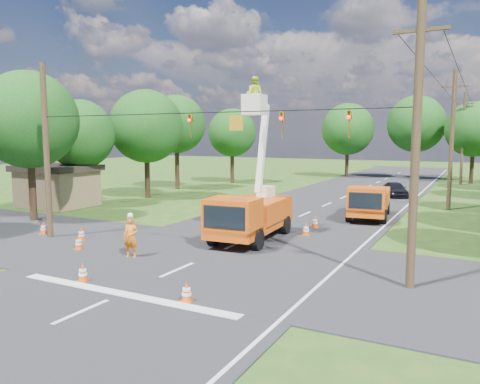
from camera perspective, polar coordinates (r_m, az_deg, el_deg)
The scene contains 32 objects.
ground at distance 36.82m, azimuth 10.52°, elevation -1.59°, with size 140.00×140.00×0.00m, color #204815.
road_main at distance 36.82m, azimuth 10.52°, elevation -1.59°, with size 12.00×100.00×0.06m, color black.
road_cross at distance 20.60m, azimuth -4.43°, elevation -8.17°, with size 56.00×10.00×0.07m, color black.
stop_bar at distance 16.61m, azimuth -14.16°, elevation -12.09°, with size 9.00×0.45×0.02m, color silver.
edge_line at distance 35.62m, azimuth 19.17°, elevation -2.14°, with size 0.12×90.00×0.02m, color silver.
bucket_truck at distance 23.84m, azimuth 1.27°, elevation -1.78°, with size 2.95×6.68×8.32m.
second_truck at distance 31.19m, azimuth 15.44°, elevation -1.07°, with size 3.00×6.23×2.24m.
ground_worker at distance 21.15m, azimuth -13.18°, elevation -5.36°, with size 0.67×0.44×1.85m, color orange.
distant_car at distance 43.32m, azimuth 18.39°, elevation 0.33°, with size 1.58×3.93×1.34m, color black.
traffic_cone_0 at distance 18.31m, azimuth -18.62°, elevation -9.28°, with size 0.38×0.38×0.71m.
traffic_cone_1 at distance 15.44m, azimuth -6.54°, elevation -11.99°, with size 0.38×0.38×0.71m.
traffic_cone_2 at distance 25.39m, azimuth 8.07°, elevation -4.51°, with size 0.38×0.38×0.71m.
traffic_cone_3 at distance 27.66m, azimuth 9.12°, elevation -3.59°, with size 0.38×0.38×0.71m.
traffic_cone_4 at distance 23.36m, azimuth -19.08°, elevation -5.82°, with size 0.38×0.38×0.71m.
traffic_cone_5 at distance 25.25m, azimuth -18.78°, elevation -4.88°, with size 0.38×0.38×0.71m.
traffic_cone_6 at distance 27.64m, azimuth -22.84°, elevation -4.06°, with size 0.38×0.38×0.71m.
traffic_cone_7 at distance 32.17m, azimuth 16.48°, elevation -2.32°, with size 0.38×0.38×0.71m.
traffic_cone_8 at distance 26.40m, azimuth -0.80°, elevation -4.01°, with size 0.38×0.38×0.71m.
pole_right_near at distance 17.00m, azimuth 20.66°, elevation 5.65°, with size 1.80×0.30×10.00m.
pole_right_mid at distance 36.93m, azimuth 24.41°, elevation 5.90°, with size 1.80×0.30×10.00m.
pole_right_far at distance 56.91m, azimuth 25.54°, elevation 5.96°, with size 1.80×0.30×10.00m.
pole_left at distance 26.21m, azimuth -22.52°, elevation 4.51°, with size 0.30×0.30×9.00m.
signal_span at distance 18.81m, azimuth 1.22°, elevation 8.51°, with size 18.00×0.29×1.07m.
shed at distance 38.04m, azimuth -21.38°, elevation 0.78°, with size 5.50×4.50×3.15m.
tree_left_b at distance 31.98m, azimuth -24.36°, elevation 8.00°, with size 6.00×6.00×9.32m.
tree_left_c at distance 37.42m, azimuth -18.95°, elevation 6.65°, with size 5.20×5.20×8.06m.
tree_left_d at distance 40.85m, azimuth -11.37°, elevation 7.83°, with size 6.20×6.20×9.24m.
tree_left_e at distance 47.54m, azimuth -7.75°, elevation 8.19°, with size 5.80×5.80×9.41m.
tree_left_f at distance 53.28m, azimuth -0.96°, elevation 7.24°, with size 5.40×5.40×8.40m.
tree_far_a at distance 61.86m, azimuth 13.00°, elevation 7.48°, with size 6.60×6.60×9.50m.
tree_far_b at distance 62.35m, azimuth 20.69°, elevation 7.78°, with size 7.00×7.00×10.32m.
tree_far_c at distance 58.89m, azimuth 26.63°, elevation 6.85°, with size 6.20×6.20×9.18m.
Camera 1 is at (10.54, -14.87, 5.33)m, focal length 35.00 mm.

